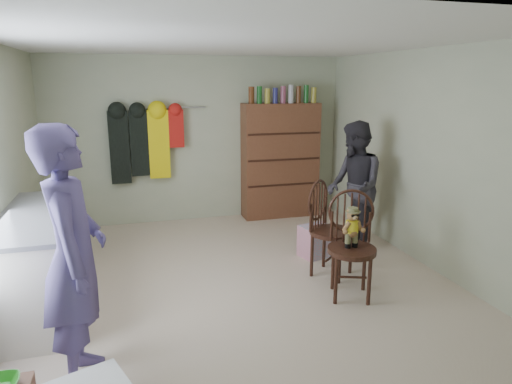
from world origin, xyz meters
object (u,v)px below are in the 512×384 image
object	(u,v)px
counter	(39,261)
chair_far	(328,225)
chair_front	(352,237)
dresser	(280,160)

from	to	relation	value
counter	chair_far	world-z (taller)	chair_far
chair_front	dresser	xyz separation A→B (m)	(0.23, 2.88, 0.30)
chair_front	chair_far	distance (m)	0.55
counter	chair_front	bearing A→B (deg)	-11.14
counter	chair_front	distance (m)	3.03
counter	chair_far	distance (m)	2.96
chair_far	dresser	bearing A→B (deg)	43.34
chair_far	dresser	world-z (taller)	dresser
chair_front	dresser	distance (m)	2.91
dresser	chair_front	bearing A→B (deg)	-94.60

